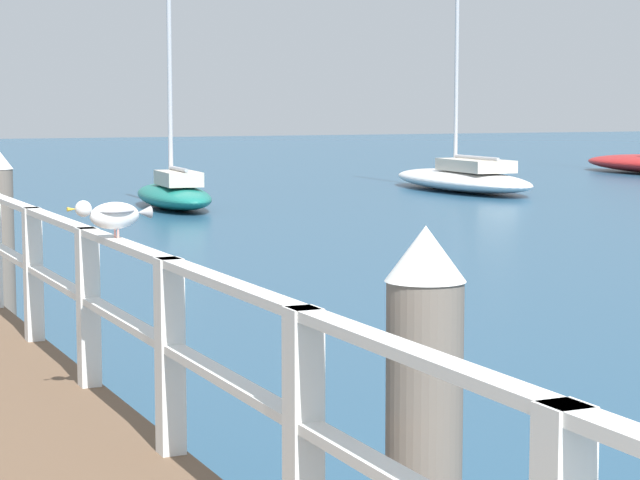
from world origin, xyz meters
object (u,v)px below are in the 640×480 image
(dock_piling_near, at_px, (424,469))
(seagull_foreground, at_px, (113,214))
(boat_0, at_px, (462,177))
(boat_3, at_px, (174,193))
(dock_piling_far, at_px, (0,240))

(dock_piling_near, bearing_deg, seagull_foreground, 98.03)
(boat_0, bearing_deg, seagull_foreground, -122.78)
(dock_piling_near, distance_m, boat_3, 22.16)
(seagull_foreground, bearing_deg, boat_0, -40.04)
(seagull_foreground, xyz_separation_m, boat_3, (6.38, 18.58, -1.29))
(dock_piling_near, xyz_separation_m, boat_0, (14.36, 23.31, -0.55))
(seagull_foreground, height_order, boat_3, boat_3)
(dock_piling_near, relative_size, boat_3, 0.34)
(dock_piling_far, distance_m, boat_0, 20.74)
(dock_piling_far, bearing_deg, dock_piling_near, -90.00)
(boat_3, bearing_deg, dock_piling_far, -109.91)
(seagull_foreground, bearing_deg, dock_piling_near, -176.35)
(boat_0, height_order, boat_3, boat_0)
(dock_piling_near, bearing_deg, boat_3, 74.32)
(seagull_foreground, distance_m, boat_3, 19.68)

